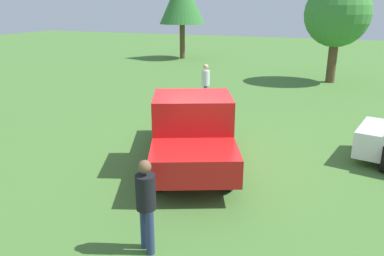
{
  "coord_description": "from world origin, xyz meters",
  "views": [
    {
      "loc": [
        8.53,
        3.15,
        3.9
      ],
      "look_at": [
        0.03,
        -0.21,
        0.9
      ],
      "focal_mm": 35.4,
      "sensor_mm": 36.0,
      "label": 1
    }
  ],
  "objects_px": {
    "person_visitor": "(146,202)",
    "tree_side": "(337,15)",
    "pickup_truck": "(192,128)",
    "person_bystander": "(206,82)"
  },
  "relations": [
    {
      "from": "person_visitor",
      "to": "tree_side",
      "type": "distance_m",
      "value": 16.56
    },
    {
      "from": "pickup_truck",
      "to": "tree_side",
      "type": "distance_m",
      "value": 13.1
    },
    {
      "from": "person_visitor",
      "to": "tree_side",
      "type": "xyz_separation_m",
      "value": [
        -16.23,
        2.16,
        2.5
      ]
    },
    {
      "from": "pickup_truck",
      "to": "tree_side",
      "type": "bearing_deg",
      "value": -35.81
    },
    {
      "from": "pickup_truck",
      "to": "person_bystander",
      "type": "distance_m",
      "value": 5.99
    },
    {
      "from": "pickup_truck",
      "to": "person_bystander",
      "type": "height_order",
      "value": "pickup_truck"
    },
    {
      "from": "pickup_truck",
      "to": "person_visitor",
      "type": "xyz_separation_m",
      "value": [
        3.67,
        0.66,
        -0.04
      ]
    },
    {
      "from": "pickup_truck",
      "to": "tree_side",
      "type": "height_order",
      "value": "tree_side"
    },
    {
      "from": "pickup_truck",
      "to": "person_bystander",
      "type": "relative_size",
      "value": 3.22
    },
    {
      "from": "person_bystander",
      "to": "tree_side",
      "type": "distance_m",
      "value": 8.53
    }
  ]
}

